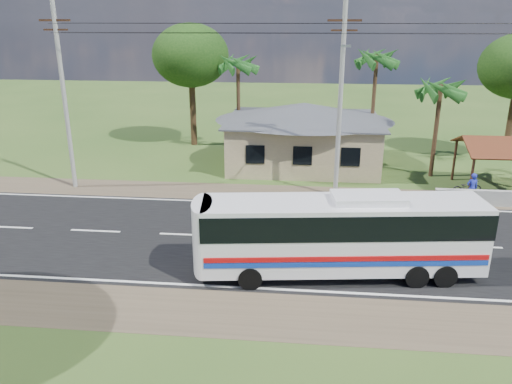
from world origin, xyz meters
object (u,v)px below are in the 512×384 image
at_px(motorcycle, 467,188).
at_px(waiting_shed, 506,146).
at_px(coach_bus, 343,230).
at_px(person, 472,188).

bearing_deg(motorcycle, waiting_shed, -74.70).
height_order(waiting_shed, motorcycle, waiting_shed).
distance_m(coach_bus, motorcycle, 13.21).
relative_size(waiting_shed, motorcycle, 2.81).
height_order(waiting_shed, coach_bus, coach_bus).
distance_m(coach_bus, person, 12.11).
xyz_separation_m(coach_bus, motorcycle, (7.96, 10.43, -1.49)).
distance_m(waiting_shed, motorcycle, 3.47).
bearing_deg(motorcycle, person, 160.22).
relative_size(waiting_shed, person, 2.95).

